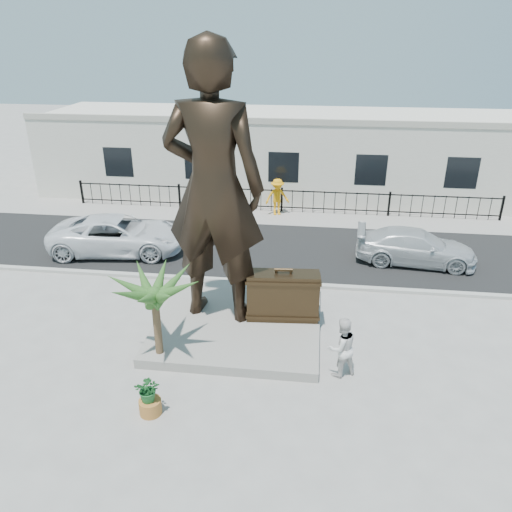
% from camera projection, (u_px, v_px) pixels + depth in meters
% --- Properties ---
extents(ground, '(100.00, 100.00, 0.00)m').
position_uv_depth(ground, '(248.00, 354.00, 14.80)').
color(ground, '#9E9991').
rests_on(ground, ground).
extents(street, '(40.00, 7.00, 0.01)m').
position_uv_depth(street, '(273.00, 247.00, 22.02)').
color(street, black).
rests_on(street, ground).
extents(curb, '(40.00, 0.25, 0.12)m').
position_uv_depth(curb, '(264.00, 283.00, 18.84)').
color(curb, '#A5A399').
rests_on(curb, ground).
extents(far_sidewalk, '(40.00, 2.50, 0.02)m').
position_uv_depth(far_sidewalk, '(280.00, 217.00, 25.63)').
color(far_sidewalk, '#9E9991').
rests_on(far_sidewalk, ground).
extents(plinth, '(5.20, 5.20, 0.30)m').
position_uv_depth(plinth, '(239.00, 322.00, 16.15)').
color(plinth, gray).
rests_on(plinth, ground).
extents(fence, '(22.00, 0.10, 1.20)m').
position_uv_depth(fence, '(282.00, 201.00, 26.11)').
color(fence, black).
rests_on(fence, ground).
extents(building, '(28.00, 7.00, 4.40)m').
position_uv_depth(building, '(288.00, 152.00, 29.24)').
color(building, silver).
rests_on(building, ground).
extents(statue, '(3.31, 2.39, 8.46)m').
position_uv_depth(statue, '(213.00, 188.00, 14.67)').
color(statue, black).
rests_on(statue, plinth).
extents(suitcase, '(2.30, 0.89, 1.59)m').
position_uv_depth(suitcase, '(283.00, 296.00, 15.79)').
color(suitcase, '#322415').
rests_on(suitcase, plinth).
extents(tourist, '(1.07, 1.00, 1.77)m').
position_uv_depth(tourist, '(342.00, 347.00, 13.59)').
color(tourist, silver).
rests_on(tourist, ground).
extents(car_white, '(5.91, 3.23, 1.57)m').
position_uv_depth(car_white, '(118.00, 235.00, 21.28)').
color(car_white, white).
rests_on(car_white, street).
extents(car_silver, '(4.93, 2.36, 1.39)m').
position_uv_depth(car_silver, '(416.00, 247.00, 20.32)').
color(car_silver, silver).
rests_on(car_silver, street).
extents(worker, '(1.38, 1.06, 1.89)m').
position_uv_depth(worker, '(277.00, 197.00, 25.51)').
color(worker, orange).
rests_on(worker, far_sidewalk).
extents(palm_tree, '(1.80, 1.80, 3.20)m').
position_uv_depth(palm_tree, '(161.00, 361.00, 14.51)').
color(palm_tree, '#2B531E').
rests_on(palm_tree, ground).
extents(planter, '(0.56, 0.56, 0.40)m').
position_uv_depth(planter, '(150.00, 407.00, 12.45)').
color(planter, '#A7682C').
rests_on(planter, ground).
extents(shrub, '(0.68, 0.60, 0.70)m').
position_uv_depth(shrub, '(148.00, 389.00, 12.23)').
color(shrub, '#1D5A26').
rests_on(shrub, planter).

